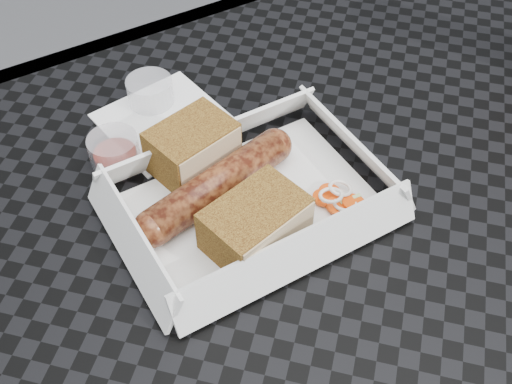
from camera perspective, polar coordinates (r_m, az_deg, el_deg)
patio_table at (r=0.68m, az=11.48°, el=-5.47°), size 0.80×0.80×0.74m
food_tray at (r=0.60m, az=-0.49°, el=-1.17°), size 0.22×0.15×0.00m
bratwurst at (r=0.60m, az=-3.51°, el=0.65°), size 0.18×0.07×0.03m
bread_near at (r=0.62m, az=-5.67°, el=3.94°), size 0.09×0.07×0.05m
bread_far at (r=0.56m, az=-0.07°, el=-2.82°), size 0.10×0.08×0.04m
veg_garnish at (r=0.61m, az=7.41°, el=-0.72°), size 0.03×0.03×0.00m
napkin at (r=0.69m, az=-8.08°, el=6.28°), size 0.14×0.14×0.00m
condiment_cup_sauce at (r=0.65m, az=-12.50°, el=3.66°), size 0.05×0.05×0.03m
condiment_cup_empty at (r=0.71m, az=-9.39°, el=8.79°), size 0.05×0.05×0.03m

